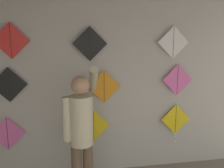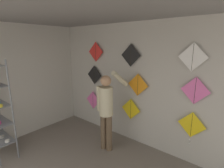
{
  "view_description": "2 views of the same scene",
  "coord_description": "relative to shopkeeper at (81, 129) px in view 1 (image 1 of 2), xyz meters",
  "views": [
    {
      "loc": [
        -0.3,
        0.42,
        2.05
      ],
      "look_at": [
        0.19,
        3.44,
        1.51
      ],
      "focal_mm": 35.0,
      "sensor_mm": 36.0,
      "label": 1
    },
    {
      "loc": [
        2.09,
        0.39,
        2.34
      ],
      "look_at": [
        -0.44,
        3.44,
        1.41
      ],
      "focal_mm": 28.0,
      "sensor_mm": 36.0,
      "label": 2
    }
  ],
  "objects": [
    {
      "name": "kite_6",
      "position": [
        -0.93,
        0.64,
        1.1
      ],
      "size": [
        0.51,
        0.01,
        0.51
      ],
      "color": "red"
    },
    {
      "name": "kite_2",
      "position": [
        1.57,
        0.64,
        -0.21
      ],
      "size": [
        0.51,
        0.04,
        0.65
      ],
      "color": "yellow"
    },
    {
      "name": "shopkeeper",
      "position": [
        0.0,
        0.0,
        0.0
      ],
      "size": [
        0.45,
        0.66,
        1.81
      ],
      "rotation": [
        0.0,
        0.0,
        0.17
      ],
      "color": "brown",
      "rests_on": "ground"
    },
    {
      "name": "back_panel",
      "position": [
        0.26,
        0.73,
        0.38
      ],
      "size": [
        5.44,
        0.06,
        2.8
      ],
      "primitive_type": "cube",
      "color": "#BCB7AD",
      "rests_on": "ground"
    },
    {
      "name": "kite_0",
      "position": [
        -1.08,
        0.64,
        -0.25
      ],
      "size": [
        0.51,
        0.01,
        0.51
      ],
      "color": "pink"
    },
    {
      "name": "kite_8",
      "position": [
        1.47,
        0.64,
        1.08
      ],
      "size": [
        0.51,
        0.01,
        0.51
      ],
      "color": "white"
    },
    {
      "name": "kite_1",
      "position": [
        0.2,
        0.64,
        -0.21
      ],
      "size": [
        0.51,
        0.01,
        0.51
      ],
      "color": "yellow"
    },
    {
      "name": "kite_5",
      "position": [
        1.57,
        0.64,
        0.49
      ],
      "size": [
        0.51,
        0.01,
        0.51
      ],
      "color": "pink"
    },
    {
      "name": "kite_4",
      "position": [
        0.37,
        0.64,
        0.41
      ],
      "size": [
        0.51,
        0.01,
        0.51
      ],
      "color": "orange"
    },
    {
      "name": "kite_3",
      "position": [
        -1.0,
        0.64,
        0.48
      ],
      "size": [
        0.51,
        0.01,
        0.51
      ],
      "color": "black"
    },
    {
      "name": "kite_7",
      "position": [
        0.16,
        0.64,
        1.06
      ],
      "size": [
        0.51,
        0.01,
        0.51
      ],
      "color": "black"
    }
  ]
}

